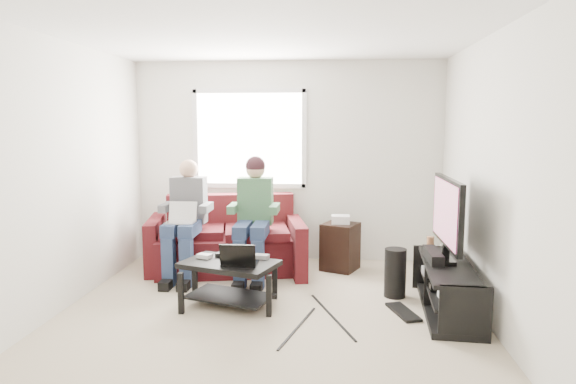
% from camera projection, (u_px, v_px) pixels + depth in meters
% --- Properties ---
extents(floor, '(4.50, 4.50, 0.00)m').
position_uv_depth(floor, '(266.00, 322.00, 4.68)').
color(floor, '#B6A18D').
rests_on(floor, ground).
extents(ceiling, '(4.50, 4.50, 0.00)m').
position_uv_depth(ceiling, '(264.00, 28.00, 4.33)').
color(ceiling, white).
rests_on(ceiling, wall_back).
extents(wall_back, '(4.50, 0.00, 4.50)m').
position_uv_depth(wall_back, '(287.00, 162.00, 6.73)').
color(wall_back, silver).
rests_on(wall_back, floor).
extents(wall_front, '(4.50, 0.00, 4.50)m').
position_uv_depth(wall_front, '(198.00, 238.00, 2.28)').
color(wall_front, silver).
rests_on(wall_front, floor).
extents(wall_left, '(0.00, 4.50, 4.50)m').
position_uv_depth(wall_left, '(48.00, 179.00, 4.68)').
color(wall_left, silver).
rests_on(wall_left, floor).
extents(wall_right, '(0.00, 4.50, 4.50)m').
position_uv_depth(wall_right, '(499.00, 183.00, 4.33)').
color(wall_right, silver).
rests_on(wall_right, floor).
extents(window, '(1.48, 0.04, 1.28)m').
position_uv_depth(window, '(249.00, 139.00, 6.71)').
color(window, white).
rests_on(window, wall_back).
extents(sofa, '(2.09, 1.21, 0.90)m').
position_uv_depth(sofa, '(226.00, 243.00, 6.33)').
color(sofa, '#4F1313').
rests_on(sofa, floor).
extents(person_left, '(0.40, 0.71, 1.37)m').
position_uv_depth(person_left, '(185.00, 213.00, 5.96)').
color(person_left, navy).
rests_on(person_left, sofa).
extents(person_right, '(0.40, 0.71, 1.42)m').
position_uv_depth(person_right, '(254.00, 209.00, 5.90)').
color(person_right, navy).
rests_on(person_right, sofa).
extents(laptop_silver, '(0.37, 0.30, 0.24)m').
position_uv_depth(laptop_silver, '(181.00, 218.00, 5.78)').
color(laptop_silver, silver).
rests_on(laptop_silver, person_left).
extents(coffee_table, '(1.03, 0.81, 0.45)m').
position_uv_depth(coffee_table, '(230.00, 273.00, 5.06)').
color(coffee_table, black).
rests_on(coffee_table, floor).
extents(laptop_black, '(0.40, 0.34, 0.24)m').
position_uv_depth(laptop_black, '(240.00, 252.00, 4.94)').
color(laptop_black, black).
rests_on(laptop_black, coffee_table).
extents(controller_a, '(0.16, 0.13, 0.04)m').
position_uv_depth(controller_a, '(204.00, 256.00, 5.18)').
color(controller_a, silver).
rests_on(controller_a, coffee_table).
extents(controller_b, '(0.16, 0.12, 0.04)m').
position_uv_depth(controller_b, '(223.00, 255.00, 5.22)').
color(controller_b, black).
rests_on(controller_b, coffee_table).
extents(controller_c, '(0.16, 0.12, 0.04)m').
position_uv_depth(controller_c, '(262.00, 256.00, 5.16)').
color(controller_c, gray).
rests_on(controller_c, coffee_table).
extents(tv_stand, '(0.53, 1.45, 0.47)m').
position_uv_depth(tv_stand, '(447.00, 290.00, 4.93)').
color(tv_stand, black).
rests_on(tv_stand, floor).
extents(tv, '(0.12, 1.10, 0.81)m').
position_uv_depth(tv, '(447.00, 214.00, 4.93)').
color(tv, black).
rests_on(tv, tv_stand).
extents(soundbar, '(0.12, 0.50, 0.10)m').
position_uv_depth(soundbar, '(433.00, 255.00, 4.99)').
color(soundbar, black).
rests_on(soundbar, tv_stand).
extents(drink_cup, '(0.08, 0.08, 0.12)m').
position_uv_depth(drink_cup, '(430.00, 242.00, 5.51)').
color(drink_cup, '#A46B46').
rests_on(drink_cup, tv_stand).
extents(console_white, '(0.30, 0.22, 0.06)m').
position_uv_depth(console_white, '(457.00, 297.00, 4.52)').
color(console_white, silver).
rests_on(console_white, tv_stand).
extents(console_grey, '(0.34, 0.26, 0.08)m').
position_uv_depth(console_grey, '(441.00, 273.00, 5.21)').
color(console_grey, gray).
rests_on(console_grey, tv_stand).
extents(console_black, '(0.38, 0.30, 0.07)m').
position_uv_depth(console_black, '(448.00, 284.00, 4.87)').
color(console_black, black).
rests_on(console_black, tv_stand).
extents(subwoofer, '(0.22, 0.22, 0.51)m').
position_uv_depth(subwoofer, '(395.00, 273.00, 5.34)').
color(subwoofer, black).
rests_on(subwoofer, floor).
extents(keyboard_floor, '(0.30, 0.51, 0.03)m').
position_uv_depth(keyboard_floor, '(403.00, 312.00, 4.90)').
color(keyboard_floor, black).
rests_on(keyboard_floor, floor).
extents(end_table, '(0.39, 0.39, 0.68)m').
position_uv_depth(end_table, '(340.00, 245.00, 6.33)').
color(end_table, black).
rests_on(end_table, floor).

